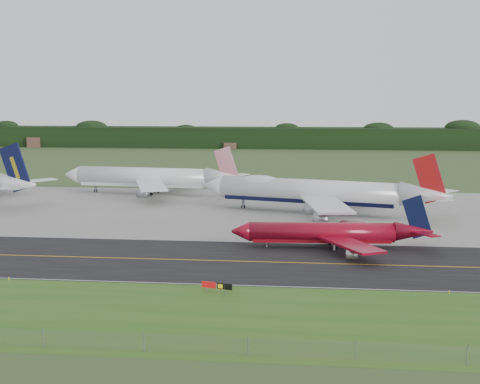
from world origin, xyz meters
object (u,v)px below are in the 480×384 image
at_px(jet_red_737, 333,233).
at_px(jet_ba_747, 317,192).
at_px(jet_star_tail, 152,178).
at_px(taxiway_sign, 217,286).

bearing_deg(jet_red_737, jet_ba_747, 94.37).
bearing_deg(jet_star_tail, jet_ba_747, -30.34).
bearing_deg(jet_ba_747, jet_red_737, -85.63).
height_order(jet_ba_747, jet_red_737, jet_ba_747).
relative_size(jet_ba_747, taxiway_sign, 13.34).
xyz_separation_m(jet_ba_747, taxiway_sign, (-15.06, -72.11, -4.36)).
xyz_separation_m(jet_ba_747, jet_red_737, (3.01, -39.30, -2.58)).
xyz_separation_m(jet_red_737, taxiway_sign, (-18.07, -32.81, -1.78)).
bearing_deg(jet_star_tail, taxiway_sign, -71.18).
xyz_separation_m(jet_star_tail, taxiway_sign, (34.47, -101.10, -3.86)).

